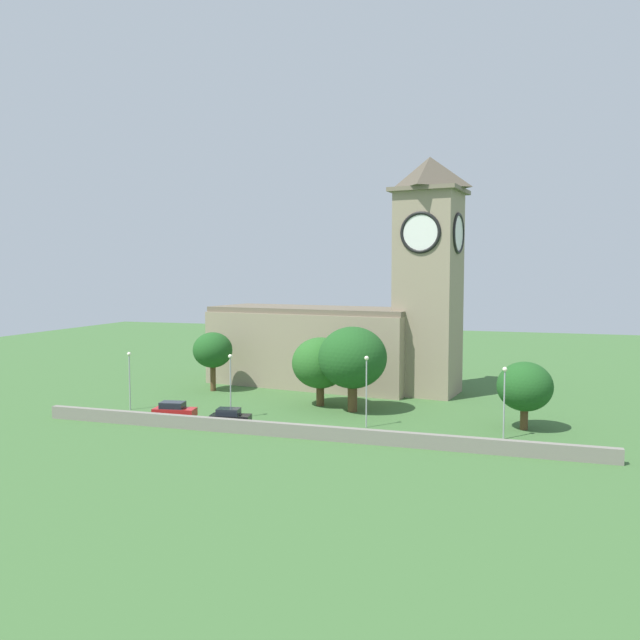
{
  "coord_description": "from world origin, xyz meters",
  "views": [
    {
      "loc": [
        19.53,
        -58.13,
        15.37
      ],
      "look_at": [
        -1.99,
        9.78,
        10.09
      ],
      "focal_mm": 35.9,
      "sensor_mm": 36.0,
      "label": 1
    }
  ],
  "objects_px": {
    "tree_riverside_east": "(213,350)",
    "streetlamp_central": "(366,380)",
    "church": "(349,324)",
    "tree_riverside_west": "(525,387)",
    "tree_churchyard": "(353,358)",
    "car_black": "(230,417)",
    "streetlamp_west_end": "(129,371)",
    "streetlamp_west_mid": "(230,376)",
    "streetlamp_east_mid": "(504,391)",
    "tree_by_tower": "(320,363)",
    "car_red": "(174,410)"
  },
  "relations": [
    {
      "from": "streetlamp_east_mid",
      "to": "streetlamp_west_end",
      "type": "bearing_deg",
      "value": 179.16
    },
    {
      "from": "streetlamp_central",
      "to": "tree_riverside_east",
      "type": "relative_size",
      "value": 0.94
    },
    {
      "from": "streetlamp_central",
      "to": "car_black",
      "type": "bearing_deg",
      "value": -165.1
    },
    {
      "from": "car_red",
      "to": "tree_riverside_west",
      "type": "relative_size",
      "value": 0.69
    },
    {
      "from": "tree_riverside_east",
      "to": "tree_churchyard",
      "type": "relative_size",
      "value": 0.81
    },
    {
      "from": "tree_riverside_east",
      "to": "tree_by_tower",
      "type": "height_order",
      "value": "tree_by_tower"
    },
    {
      "from": "car_black",
      "to": "streetlamp_west_end",
      "type": "distance_m",
      "value": 14.91
    },
    {
      "from": "streetlamp_west_mid",
      "to": "tree_churchyard",
      "type": "height_order",
      "value": "tree_churchyard"
    },
    {
      "from": "church",
      "to": "tree_churchyard",
      "type": "relative_size",
      "value": 3.74
    },
    {
      "from": "car_black",
      "to": "tree_churchyard",
      "type": "bearing_deg",
      "value": 45.48
    },
    {
      "from": "streetlamp_west_mid",
      "to": "tree_by_tower",
      "type": "distance_m",
      "value": 11.57
    },
    {
      "from": "tree_churchyard",
      "to": "car_black",
      "type": "bearing_deg",
      "value": -134.52
    },
    {
      "from": "church",
      "to": "streetlamp_west_end",
      "type": "xyz_separation_m",
      "value": [
        -19.78,
        -21.16,
        -4.09
      ]
    },
    {
      "from": "church",
      "to": "streetlamp_west_mid",
      "type": "bearing_deg",
      "value": -107.9
    },
    {
      "from": "church",
      "to": "car_black",
      "type": "height_order",
      "value": "church"
    },
    {
      "from": "streetlamp_east_mid",
      "to": "tree_riverside_west",
      "type": "height_order",
      "value": "streetlamp_east_mid"
    },
    {
      "from": "church",
      "to": "tree_churchyard",
      "type": "bearing_deg",
      "value": -73.54
    },
    {
      "from": "church",
      "to": "tree_riverside_west",
      "type": "relative_size",
      "value": 5.28
    },
    {
      "from": "tree_riverside_east",
      "to": "streetlamp_west_end",
      "type": "bearing_deg",
      "value": -105.24
    },
    {
      "from": "tree_riverside_west",
      "to": "tree_riverside_east",
      "type": "distance_m",
      "value": 39.77
    },
    {
      "from": "car_black",
      "to": "tree_riverside_east",
      "type": "height_order",
      "value": "tree_riverside_east"
    },
    {
      "from": "streetlamp_central",
      "to": "tree_riverside_west",
      "type": "bearing_deg",
      "value": 14.34
    },
    {
      "from": "tree_riverside_east",
      "to": "streetlamp_central",
      "type": "bearing_deg",
      "value": -29.28
    },
    {
      "from": "car_black",
      "to": "tree_riverside_west",
      "type": "height_order",
      "value": "tree_riverside_west"
    },
    {
      "from": "streetlamp_east_mid",
      "to": "tree_churchyard",
      "type": "xyz_separation_m",
      "value": [
        -16.33,
        7.22,
        1.47
      ]
    },
    {
      "from": "church",
      "to": "streetlamp_west_mid",
      "type": "distance_m",
      "value": 23.25
    },
    {
      "from": "tree_riverside_west",
      "to": "tree_churchyard",
      "type": "height_order",
      "value": "tree_churchyard"
    },
    {
      "from": "streetlamp_west_mid",
      "to": "tree_riverside_west",
      "type": "xyz_separation_m",
      "value": [
        29.48,
        4.42,
        -0.33
      ]
    },
    {
      "from": "car_black",
      "to": "streetlamp_west_end",
      "type": "relative_size",
      "value": 0.65
    },
    {
      "from": "streetlamp_central",
      "to": "streetlamp_east_mid",
      "type": "xyz_separation_m",
      "value": [
        13.16,
        -0.53,
        -0.25
      ]
    },
    {
      "from": "streetlamp_central",
      "to": "tree_churchyard",
      "type": "xyz_separation_m",
      "value": [
        -3.17,
        6.69,
        1.22
      ]
    },
    {
      "from": "streetlamp_central",
      "to": "tree_churchyard",
      "type": "bearing_deg",
      "value": 115.38
    },
    {
      "from": "car_black",
      "to": "streetlamp_west_mid",
      "type": "distance_m",
      "value": 4.89
    },
    {
      "from": "car_black",
      "to": "streetlamp_central",
      "type": "height_order",
      "value": "streetlamp_central"
    },
    {
      "from": "tree_riverside_east",
      "to": "tree_by_tower",
      "type": "xyz_separation_m",
      "value": [
        16.12,
        -4.64,
        -0.35
      ]
    },
    {
      "from": "streetlamp_east_mid",
      "to": "tree_riverside_east",
      "type": "xyz_separation_m",
      "value": [
        -36.81,
        13.79,
        0.79
      ]
    },
    {
      "from": "church",
      "to": "tree_by_tower",
      "type": "distance_m",
      "value": 13.08
    },
    {
      "from": "car_black",
      "to": "streetlamp_east_mid",
      "type": "relative_size",
      "value": 0.63
    },
    {
      "from": "church",
      "to": "tree_churchyard",
      "type": "height_order",
      "value": "church"
    },
    {
      "from": "streetlamp_central",
      "to": "tree_riverside_west",
      "type": "relative_size",
      "value": 1.07
    },
    {
      "from": "streetlamp_west_mid",
      "to": "streetlamp_central",
      "type": "height_order",
      "value": "streetlamp_central"
    },
    {
      "from": "streetlamp_west_mid",
      "to": "tree_riverside_east",
      "type": "xyz_separation_m",
      "value": [
        -9.14,
        13.85,
        0.72
      ]
    },
    {
      "from": "church",
      "to": "tree_riverside_east",
      "type": "xyz_separation_m",
      "value": [
        -16.19,
        -7.96,
        -3.17
      ]
    },
    {
      "from": "car_red",
      "to": "streetlamp_west_mid",
      "type": "relative_size",
      "value": 0.68
    },
    {
      "from": "church",
      "to": "tree_churchyard",
      "type": "xyz_separation_m",
      "value": [
        4.3,
        -14.54,
        -2.49
      ]
    },
    {
      "from": "tree_riverside_west",
      "to": "tree_by_tower",
      "type": "bearing_deg",
      "value": 167.96
    },
    {
      "from": "streetlamp_east_mid",
      "to": "tree_riverside_west",
      "type": "bearing_deg",
      "value": 67.48
    },
    {
      "from": "streetlamp_west_mid",
      "to": "tree_riverside_east",
      "type": "height_order",
      "value": "tree_riverside_east"
    },
    {
      "from": "car_black",
      "to": "streetlamp_west_mid",
      "type": "bearing_deg",
      "value": 114.17
    },
    {
      "from": "streetlamp_west_end",
      "to": "streetlamp_west_mid",
      "type": "distance_m",
      "value": 12.76
    }
  ]
}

